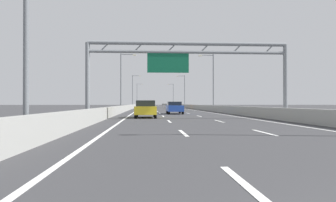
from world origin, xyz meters
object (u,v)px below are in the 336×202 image
object	(u,v)px
streetlamp_right_far	(184,89)
orange_car	(177,105)
streetlamp_left_distant	(138,93)
sign_gantry	(186,60)
yellow_car	(146,109)
streetlamp_left_far	(133,89)
streetlamp_right_distant	(173,93)
white_car	(171,105)
black_car	(170,105)
blue_car	(175,108)
streetlamp_left_mid	(122,78)
streetlamp_right_mid	(212,79)

from	to	relation	value
streetlamp_right_far	orange_car	xyz separation A→B (m)	(-4.09, -21.80, -4.63)
streetlamp_right_far	streetlamp_left_distant	distance (m)	44.42
sign_gantry	yellow_car	xyz separation A→B (m)	(-3.31, 2.75, -4.08)
streetlamp_right_far	streetlamp_left_far	bearing A→B (deg)	180.00
streetlamp_left_far	streetlamp_right_distant	world-z (taller)	same
sign_gantry	white_car	bearing A→B (deg)	86.76
streetlamp_right_distant	sign_gantry	bearing A→B (deg)	-93.96
orange_car	black_car	distance (m)	28.69
yellow_car	streetlamp_left_far	bearing A→B (deg)	93.40
streetlamp_right_far	streetlamp_right_distant	size ratio (longest dim) A/B	1.00
blue_car	white_car	bearing A→B (deg)	86.14
orange_car	streetlamp_left_mid	bearing A→B (deg)	-118.43
streetlamp_right_mid	orange_car	distance (m)	20.97
streetlamp_right_mid	streetlamp_right_far	size ratio (longest dim) A/B	1.00
sign_gantry	yellow_car	distance (m)	5.93
streetlamp_left_distant	streetlamp_right_mid	bearing A→B (deg)	-79.88
sign_gantry	streetlamp_right_far	distance (m)	69.55
streetlamp_left_distant	sign_gantry	bearing A→B (deg)	-86.26
streetlamp_right_distant	orange_car	bearing A→B (deg)	-93.67
sign_gantry	blue_car	xyz separation A→B (m)	(0.14, 12.63, -4.09)
sign_gantry	streetlamp_right_far	xyz separation A→B (m)	(7.68, 69.12, 0.54)
streetlamp_left_far	streetlamp_left_mid	bearing A→B (deg)	-90.00
streetlamp_left_mid	streetlamp_left_distant	world-z (taller)	same
black_car	streetlamp_right_far	bearing A→B (deg)	-61.92
streetlamp_left_far	streetlamp_right_distant	bearing A→B (deg)	70.36
white_car	streetlamp_right_mid	bearing A→B (deg)	-84.28
streetlamp_left_far	streetlamp_right_distant	xyz separation A→B (m)	(14.93, 41.84, 0.00)
streetlamp_right_mid	yellow_car	world-z (taller)	streetlamp_right_mid
streetlamp_right_far	yellow_car	xyz separation A→B (m)	(-10.99, -66.37, -4.62)
orange_car	streetlamp_left_distant	bearing A→B (deg)	99.67
streetlamp_left_far	black_car	distance (m)	13.99
streetlamp_left_far	black_car	size ratio (longest dim) A/B	2.19
streetlamp_left_mid	streetlamp_right_mid	world-z (taller)	same
streetlamp_right_far	orange_car	world-z (taller)	streetlamp_right_far
sign_gantry	blue_car	size ratio (longest dim) A/B	3.62
sign_gantry	streetlamp_left_far	size ratio (longest dim) A/B	1.76
streetlamp_left_far	yellow_car	xyz separation A→B (m)	(3.94, -66.37, -4.62)
sign_gantry	streetlamp_right_mid	distance (m)	28.35
blue_car	yellow_car	bearing A→B (deg)	-109.21
streetlamp_left_far	streetlamp_left_distant	bearing A→B (deg)	90.00
streetlamp_right_mid	streetlamp_right_distant	xyz separation A→B (m)	(0.00, 83.67, 0.00)
streetlamp_right_far	yellow_car	distance (m)	67.43
streetlamp_right_far	white_car	world-z (taller)	streetlamp_right_far
white_car	sign_gantry	bearing A→B (deg)	-93.24
white_car	streetlamp_left_far	bearing A→B (deg)	166.19
black_car	yellow_car	bearing A→B (deg)	-95.70
streetlamp_right_mid	streetlamp_right_distant	distance (m)	83.67
sign_gantry	streetlamp_left_mid	size ratio (longest dim) A/B	1.76
sign_gantry	streetlamp_right_far	size ratio (longest dim) A/B	1.76
yellow_car	streetlamp_left_mid	bearing A→B (deg)	99.13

